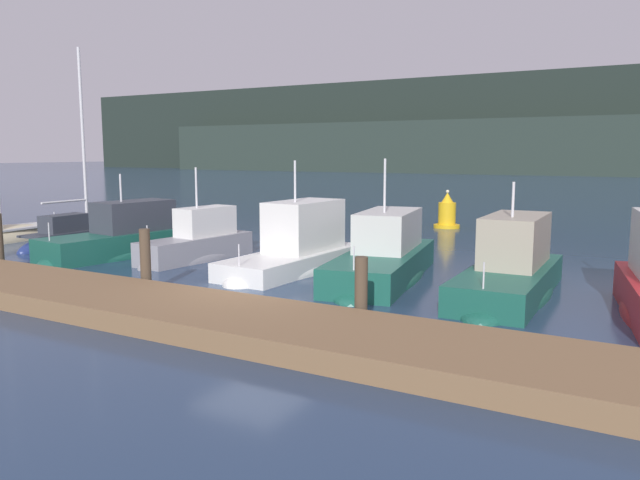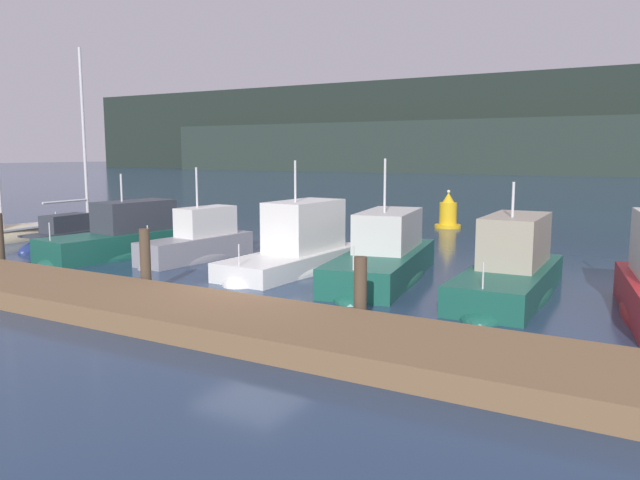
# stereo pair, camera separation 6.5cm
# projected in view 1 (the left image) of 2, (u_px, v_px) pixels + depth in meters

# --- Properties ---
(ground_plane) EXTENTS (400.00, 400.00, 0.00)m
(ground_plane) POSITION_uv_depth(u_px,v_px,m) (253.00, 304.00, 15.38)
(ground_plane) COLOR navy
(dock) EXTENTS (39.82, 2.80, 0.45)m
(dock) POSITION_uv_depth(u_px,v_px,m) (197.00, 314.00, 13.57)
(dock) COLOR brown
(dock) RESTS_ON ground
(mooring_pile_2) EXTENTS (0.28, 0.28, 1.73)m
(mooring_pile_2) POSITION_uv_depth(u_px,v_px,m) (146.00, 261.00, 16.46)
(mooring_pile_2) COLOR #4C3D2D
(mooring_pile_2) RESTS_ON ground
(mooring_pile_3) EXTENTS (0.28, 0.28, 1.52)m
(mooring_pile_3) POSITION_uv_depth(u_px,v_px,m) (361.00, 292.00, 13.35)
(mooring_pile_3) COLOR #4C3D2D
(mooring_pile_3) RESTS_ON ground
(sailboat_berth_2) EXTENTS (1.70, 5.76, 8.49)m
(sailboat_berth_2) POSITION_uv_depth(u_px,v_px,m) (78.00, 241.00, 25.35)
(sailboat_berth_2) COLOR navy
(sailboat_berth_2) RESTS_ON ground
(motorboat_berth_3) EXTENTS (2.82, 6.62, 3.55)m
(motorboat_berth_3) POSITION_uv_depth(u_px,v_px,m) (122.00, 246.00, 22.71)
(motorboat_berth_3) COLOR #195647
(motorboat_berth_3) RESTS_ON ground
(motorboat_berth_4) EXTENTS (1.84, 5.09, 3.83)m
(motorboat_berth_4) POSITION_uv_depth(u_px,v_px,m) (197.00, 251.00, 21.77)
(motorboat_berth_4) COLOR gray
(motorboat_berth_4) RESTS_ON ground
(motorboat_berth_5) EXTENTS (2.34, 6.49, 4.06)m
(motorboat_berth_5) POSITION_uv_depth(u_px,v_px,m) (296.00, 258.00, 19.88)
(motorboat_berth_5) COLOR white
(motorboat_berth_5) RESTS_ON ground
(motorboat_berth_6) EXTENTS (3.43, 7.48, 4.02)m
(motorboat_berth_6) POSITION_uv_depth(u_px,v_px,m) (383.00, 265.00, 18.56)
(motorboat_berth_6) COLOR #195647
(motorboat_berth_6) RESTS_ON ground
(motorboat_berth_7) EXTENTS (2.26, 6.69, 3.46)m
(motorboat_berth_7) POSITION_uv_depth(u_px,v_px,m) (510.00, 280.00, 16.38)
(motorboat_berth_7) COLOR #195647
(motorboat_berth_7) RESTS_ON ground
(channel_buoy) EXTENTS (1.29, 1.29, 1.89)m
(channel_buoy) POSITION_uv_depth(u_px,v_px,m) (447.00, 214.00, 30.94)
(channel_buoy) COLOR gold
(channel_buoy) RESTS_ON ground
(hillside_backdrop) EXTENTS (240.00, 23.00, 17.58)m
(hillside_backdrop) POSITION_uv_depth(u_px,v_px,m) (606.00, 127.00, 107.14)
(hillside_backdrop) COLOR #1E2823
(hillside_backdrop) RESTS_ON ground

